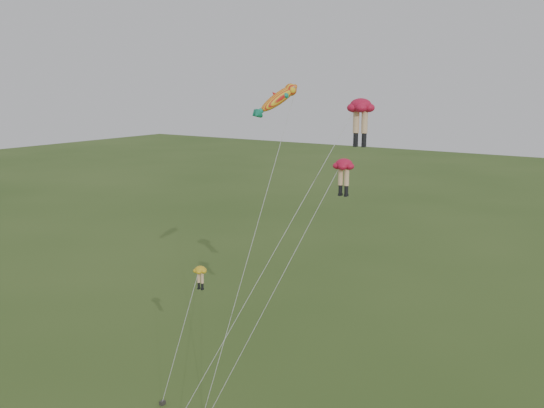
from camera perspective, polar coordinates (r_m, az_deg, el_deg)
The scene contains 5 objects.
ground at distance 40.64m, azimuth -5.76°, elevation -18.14°, with size 300.00×300.00×0.00m, color #314C1B.
legs_kite_red_high at distance 37.66m, azimuth 8.18°, elevation 8.57°, with size 7.90×10.67×19.05m.
legs_kite_red_mid at distance 34.38m, azimuth 6.46°, elevation 2.90°, with size 6.62×6.68×15.79m.
legs_kite_yellow at distance 38.95m, azimuth -6.95°, elevation -6.93°, with size 1.57×3.47×8.57m.
fish_kite at distance 41.51m, azimuth 0.64°, elevation 9.78°, with size 2.47×10.61×20.19m.
Camera 1 is at (22.79, -27.09, 19.95)m, focal length 40.00 mm.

